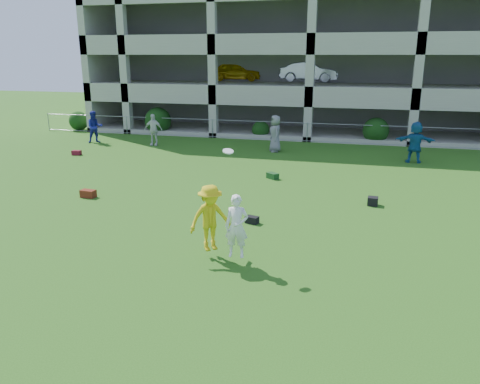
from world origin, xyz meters
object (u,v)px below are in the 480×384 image
(bystander_a, at_px, (95,127))
(bystander_d, at_px, (415,142))
(bystander_c, at_px, (275,134))
(bystander_b, at_px, (153,130))
(crate_d, at_px, (373,201))
(frisbee_contest, at_px, (216,220))
(parking_garage, at_px, (324,42))

(bystander_a, height_order, bystander_d, bystander_d)
(bystander_c, xyz_separation_m, bystander_d, (7.09, -0.93, 0.02))
(bystander_a, distance_m, bystander_b, 3.75)
(bystander_b, xyz_separation_m, crate_d, (12.29, -8.57, -0.76))
(bystander_c, distance_m, frisbee_contest, 14.22)
(bystander_a, relative_size, bystander_d, 0.93)
(bystander_a, height_order, bystander_b, bystander_a)
(frisbee_contest, bearing_deg, bystander_b, 120.21)
(bystander_a, xyz_separation_m, crate_d, (16.04, -8.46, -0.80))
(frisbee_contest, bearing_deg, bystander_c, 94.32)
(bystander_d, xyz_separation_m, frisbee_contest, (-6.02, -13.24, 0.06))
(bystander_c, bearing_deg, bystander_d, 57.52)
(bystander_c, height_order, crate_d, bystander_c)
(bystander_a, distance_m, frisbee_contest, 18.57)
(bystander_d, bearing_deg, parking_garage, -63.54)
(frisbee_contest, xyz_separation_m, parking_garage, (0.27, 26.20, 4.94))
(bystander_b, xyz_separation_m, frisbee_contest, (8.29, -14.24, 0.16))
(bystander_a, height_order, bystander_c, bystander_c)
(crate_d, bearing_deg, bystander_c, 120.81)
(parking_garage, bearing_deg, crate_d, -79.69)
(bystander_c, relative_size, crate_d, 5.66)
(crate_d, relative_size, parking_garage, 0.01)
(bystander_c, relative_size, frisbee_contest, 0.73)
(bystander_c, bearing_deg, bystander_a, -114.78)
(bystander_c, bearing_deg, parking_garage, 148.67)
(bystander_b, bearing_deg, crate_d, -41.44)
(bystander_b, relative_size, frisbee_contest, 0.68)
(crate_d, distance_m, parking_garage, 21.67)
(bystander_b, distance_m, bystander_d, 14.35)
(bystander_b, relative_size, bystander_c, 0.92)
(bystander_b, height_order, frisbee_contest, frisbee_contest)
(crate_d, bearing_deg, bystander_a, 152.18)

